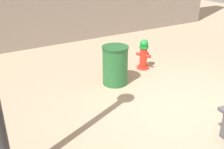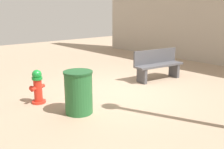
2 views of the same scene
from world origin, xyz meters
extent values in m
plane|color=tan|center=(0.00, 0.00, 0.00)|extent=(23.40, 23.40, 0.00)
cylinder|color=red|center=(2.07, -0.66, 0.03)|extent=(0.33, 0.33, 0.05)
cylinder|color=red|center=(2.07, -0.66, 0.31)|extent=(0.19, 0.19, 0.53)
cylinder|color=#198C33|center=(2.07, -0.66, 0.61)|extent=(0.24, 0.24, 0.06)
sphere|color=#198C33|center=(2.07, -0.66, 0.70)|extent=(0.22, 0.22, 0.22)
cylinder|color=red|center=(2.20, -0.60, 0.38)|extent=(0.15, 0.13, 0.09)
cylinder|color=red|center=(1.94, -0.72, 0.38)|extent=(0.15, 0.13, 0.09)
cylinder|color=red|center=(2.13, -0.80, 0.34)|extent=(0.16, 0.17, 0.11)
cylinder|color=#266633|center=(1.67, 0.47, 0.44)|extent=(0.59, 0.59, 0.88)
cylinder|color=#1E5128|center=(1.67, 0.47, 0.90)|extent=(0.62, 0.62, 0.04)
camera|label=1|loc=(-3.16, 3.44, 2.78)|focal=42.14mm
camera|label=2|loc=(4.43, 4.68, 2.14)|focal=39.60mm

